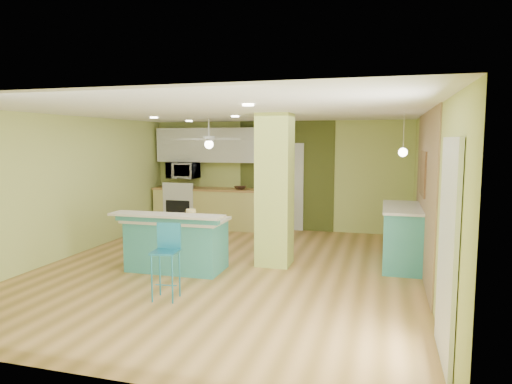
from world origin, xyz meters
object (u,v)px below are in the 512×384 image
at_px(bar_stool, 167,249).
at_px(fruit_bowl, 240,188).
at_px(canister, 191,214).
at_px(side_counter, 402,236).
at_px(peninsula, 176,243).

distance_m(bar_stool, fruit_bowl, 4.67).
distance_m(bar_stool, canister, 1.29).
bearing_deg(side_counter, fruit_bowl, 148.65).
distance_m(side_counter, fruit_bowl, 4.13).
bearing_deg(bar_stool, fruit_bowl, 89.87).
xyz_separation_m(bar_stool, fruit_bowl, (-0.49, 4.63, 0.31)).
bearing_deg(fruit_bowl, canister, -85.37).
height_order(peninsula, side_counter, side_counter).
relative_size(bar_stool, canister, 6.23).
relative_size(peninsula, side_counter, 1.17).
xyz_separation_m(peninsula, canister, (0.25, 0.02, 0.47)).
height_order(bar_stool, fruit_bowl, fruit_bowl).
relative_size(side_counter, canister, 9.66).
relative_size(bar_stool, side_counter, 0.64).
distance_m(peninsula, canister, 0.53).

